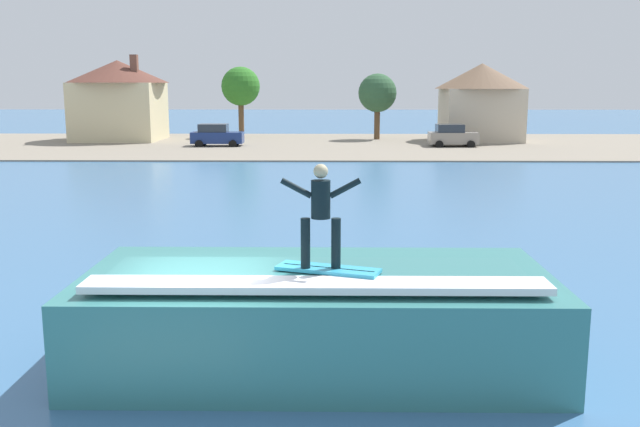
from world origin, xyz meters
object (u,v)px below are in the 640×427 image
house_with_chimney (119,97)px  tree_tall_bare (377,93)px  car_far_shore (452,136)px  house_gabled_white (481,98)px  tree_short_bushy (241,87)px  surfer (321,210)px  surfboard (328,269)px  car_near_shore (216,135)px  wave_crest (317,316)px

house_with_chimney → tree_tall_bare: (22.84, 1.22, 0.28)m
car_far_shore → house_gabled_white: 7.17m
house_gabled_white → tree_short_bushy: house_gabled_white is taller
house_with_chimney → tree_tall_bare: house_with_chimney is taller
surfer → car_far_shore: 45.75m
surfboard → car_near_shore: bearing=101.5°
tree_tall_bare → surfboard: bearing=-94.7°
house_gabled_white → tree_tall_bare: house_gabled_white is taller
surfboard → wave_crest: bearing=107.8°
surfboard → surfer: bearing=-168.0°
wave_crest → car_near_shore: 44.97m
wave_crest → house_gabled_white: bearing=74.9°
car_near_shore → house_gabled_white: (22.27, 5.55, 2.83)m
car_near_shore → tree_tall_bare: bearing=28.0°
surfboard → tree_short_bushy: (-8.26, 54.33, 2.83)m
house_gabled_white → surfer: bearing=-104.9°
surfboard → house_with_chimney: house_with_chimney is taller
surfer → car_near_shore: bearing=101.3°
car_near_shore → tree_short_bushy: 10.40m
surfboard → surfer: surfer is taller
tree_short_bushy → house_with_chimney: bearing=-159.9°
house_gabled_white → car_far_shore: bearing=-120.9°
car_near_shore → house_with_chimney: 11.54m
surfer → tree_tall_bare: size_ratio=0.30×
surfboard → tree_short_bushy: tree_short_bushy is taller
surfer → car_far_shore: size_ratio=0.46×
tree_short_bushy → house_gabled_white: bearing=-10.8°
car_near_shore → surfboard: bearing=-78.5°
car_far_shore → house_with_chimney: 29.14m
tree_short_bushy → car_far_shore: bearing=-28.3°
surfer → house_with_chimney: house_with_chimney is taller
house_gabled_white → wave_crest: bearing=-105.1°
wave_crest → house_with_chimney: bearing=110.2°
surfer → tree_short_bushy: tree_short_bushy is taller
surfer → house_gabled_white: bearing=75.1°
surfboard → tree_short_bushy: size_ratio=0.28×
surfer → house_with_chimney: 53.84m
car_near_shore → house_gabled_white: size_ratio=0.51×
wave_crest → tree_tall_bare: bearing=85.0°
surfer → tree_tall_bare: (4.41, 51.80, 1.24)m
car_far_shore → surfer: bearing=-102.6°
wave_crest → car_far_shore: wave_crest is taller
surfer → house_gabled_white: 52.01m
car_far_shore → tree_tall_bare: size_ratio=0.64×
wave_crest → house_gabled_white: size_ratio=1.03×
house_with_chimney → tree_short_bushy: size_ratio=1.34×
car_near_shore → tree_short_bushy: bearing=85.2°
wave_crest → house_with_chimney: house_with_chimney is taller
car_near_shore → house_gabled_white: house_gabled_white is taller
surfer → car_far_shore: surfer is taller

